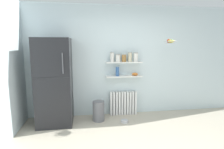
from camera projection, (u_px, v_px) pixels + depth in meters
name	position (u px, v px, depth m)	size (l,w,h in m)	color
ground_plane	(138.00, 145.00, 3.13)	(7.04, 7.04, 0.00)	#B2A893
back_wall	(121.00, 61.00, 4.43)	(7.04, 0.10, 2.60)	silver
refrigerator	(54.00, 82.00, 3.88)	(0.71, 0.74, 1.83)	black
radiator	(123.00, 103.00, 4.47)	(0.65, 0.12, 0.57)	white
wall_shelf_lower	(124.00, 76.00, 4.34)	(0.85, 0.22, 0.03)	white
wall_shelf_upper	(124.00, 62.00, 4.28)	(0.85, 0.22, 0.03)	white
storage_jar_0	(112.00, 57.00, 4.22)	(0.09, 0.09, 0.22)	silver
storage_jar_1	(118.00, 58.00, 4.25)	(0.11, 0.11, 0.17)	silver
storage_jar_2	(124.00, 58.00, 4.27)	(0.10, 0.10, 0.18)	olive
storage_jar_3	(130.00, 57.00, 4.28)	(0.09, 0.09, 0.22)	beige
storage_jar_4	(136.00, 57.00, 4.30)	(0.11, 0.11, 0.21)	silver
vase	(117.00, 72.00, 4.29)	(0.08, 0.08, 0.21)	#38609E
shelf_bowl	(135.00, 74.00, 4.37)	(0.15, 0.15, 0.07)	orange
trash_bin	(99.00, 111.00, 4.10)	(0.26, 0.26, 0.45)	slate
pet_food_bowl	(124.00, 121.00, 4.04)	(0.16, 0.16, 0.05)	#B7B7BC
hanging_fruit_basket	(170.00, 41.00, 4.07)	(0.28, 0.28, 0.10)	#B2B2B7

